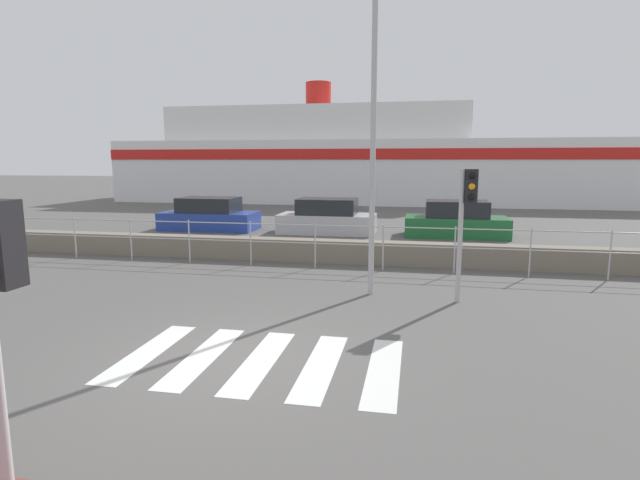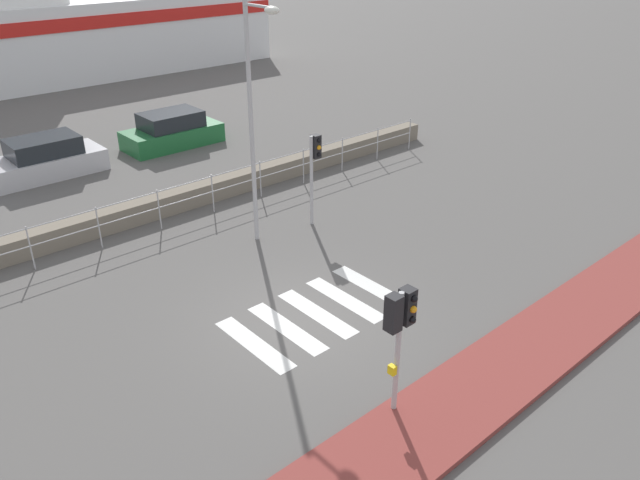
# 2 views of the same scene
# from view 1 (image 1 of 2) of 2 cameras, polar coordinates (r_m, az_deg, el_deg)

# --- Properties ---
(ground_plane) EXTENTS (160.00, 160.00, 0.00)m
(ground_plane) POSITION_cam_1_polar(r_m,az_deg,el_deg) (7.73, -10.41, -13.16)
(ground_plane) COLOR #565451
(crosswalk) EXTENTS (4.05, 2.40, 0.01)m
(crosswalk) POSITION_cam_1_polar(r_m,az_deg,el_deg) (7.57, -6.81, -13.53)
(crosswalk) COLOR silver
(crosswalk) RESTS_ON ground_plane
(seawall) EXTENTS (24.51, 0.55, 0.64)m
(seawall) POSITION_cam_1_polar(r_m,az_deg,el_deg) (14.45, 0.14, -1.24)
(seawall) COLOR slate
(seawall) RESTS_ON ground_plane
(harbor_fence) EXTENTS (22.10, 0.04, 1.24)m
(harbor_fence) POSITION_cam_1_polar(r_m,az_deg,el_deg) (13.52, -0.56, 0.16)
(harbor_fence) COLOR #B2B2B5
(harbor_fence) RESTS_ON ground_plane
(traffic_light_far) EXTENTS (0.34, 0.32, 2.74)m
(traffic_light_far) POSITION_cam_1_polar(r_m,az_deg,el_deg) (10.46, 16.45, 3.80)
(traffic_light_far) COLOR #B2B2B5
(traffic_light_far) RESTS_ON ground_plane
(streetlamp) EXTENTS (0.32, 1.33, 6.50)m
(streetlamp) POSITION_cam_1_polar(r_m,az_deg,el_deg) (10.54, 6.03, 15.05)
(streetlamp) COLOR #B2B2B5
(streetlamp) RESTS_ON ground_plane
(ferry_boat) EXTENTS (36.95, 7.97, 8.39)m
(ferry_boat) POSITION_cam_1_polar(r_m,az_deg,el_deg) (36.14, 5.41, 8.85)
(ferry_boat) COLOR white
(ferry_boat) RESTS_ON ground_plane
(parked_car_blue) EXTENTS (4.00, 1.82, 1.37)m
(parked_car_blue) POSITION_cam_1_polar(r_m,az_deg,el_deg) (21.67, -12.52, 2.70)
(parked_car_blue) COLOR #233D9E
(parked_car_blue) RESTS_ON ground_plane
(parked_car_silver) EXTENTS (3.88, 1.80, 1.40)m
(parked_car_silver) POSITION_cam_1_polar(r_m,az_deg,el_deg) (20.19, 0.83, 2.49)
(parked_car_silver) COLOR #BCBCC1
(parked_car_silver) RESTS_ON ground_plane
(parked_car_green) EXTENTS (3.86, 1.80, 1.39)m
(parked_car_green) POSITION_cam_1_polar(r_m,az_deg,el_deg) (19.94, 15.29, 2.08)
(parked_car_green) COLOR #1E6633
(parked_car_green) RESTS_ON ground_plane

